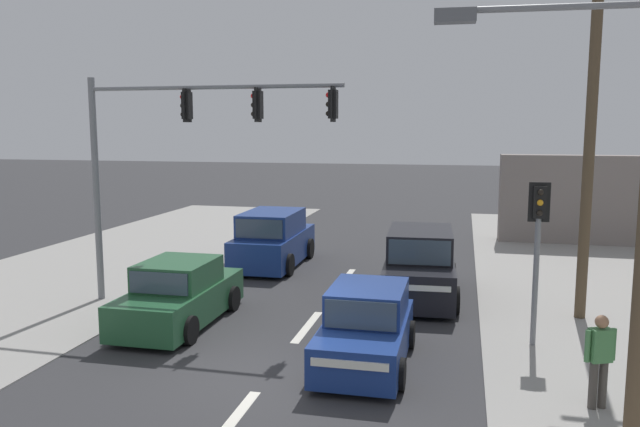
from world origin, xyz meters
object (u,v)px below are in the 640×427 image
Objects in this scene: suv_oncoming_near at (273,240)px; pedestrian_at_kerb at (600,356)px; pedestal_signal_right_kerb at (538,236)px; sedan_oncoming_mid at (180,295)px; traffic_signal_mast at (176,141)px; hatchback_receding_far at (366,329)px; suv_crossing_left at (420,266)px; utility_pole_midground_right at (591,118)px.

suv_oncoming_near reaches higher than pedestrian_at_kerb.
suv_oncoming_near is (-7.85, 6.35, -1.53)m from pedestal_signal_right_kerb.
pedestrian_at_kerb reaches higher than sedan_oncoming_mid.
traffic_signal_mast is 1.94× the size of pedestal_signal_right_kerb.
sedan_oncoming_mid is 2.61× the size of pedestrian_at_kerb.
hatchback_receding_far is 2.24× the size of pedestrian_at_kerb.
suv_crossing_left is 7.24m from pedestrian_at_kerb.
suv_oncoming_near is 9.27m from hatchback_receding_far.
suv_oncoming_near is 1.07× the size of sedan_oncoming_mid.
traffic_signal_mast reaches higher than pedestal_signal_right_kerb.
traffic_signal_mast is 1.49× the size of suv_crossing_left.
hatchback_receding_far is at bearing -17.29° from sedan_oncoming_mid.
pedestrian_at_kerb is at bearing -16.53° from hatchback_receding_far.
hatchback_receding_far is (5.44, -2.96, -3.65)m from traffic_signal_mast.
pedestal_signal_right_kerb is 4.18m from hatchback_receding_far.
suv_crossing_left is 6.59m from sedan_oncoming_mid.
pedestal_signal_right_kerb is 0.84× the size of sedan_oncoming_mid.
utility_pole_midground_right is at bearing 6.44° from traffic_signal_mast.
traffic_signal_mast is at bearing -173.56° from utility_pole_midground_right.
hatchback_receding_far is (-3.38, -1.78, -1.71)m from pedestal_signal_right_kerb.
suv_oncoming_near is (-5.17, 2.95, 0.00)m from suv_crossing_left.
sedan_oncoming_mid is (0.69, -1.48, -3.65)m from traffic_signal_mast.
pedestrian_at_kerb is at bearing -16.94° from sedan_oncoming_mid.
traffic_signal_mast is 10.97m from pedestrian_at_kerb.
pedestal_signal_right_kerb is 2.18× the size of pedestrian_at_kerb.
pedestrian_at_kerb is (8.57, -9.34, 0.04)m from suv_oncoming_near.
pedestal_signal_right_kerb is 8.32m from sedan_oncoming_mid.
utility_pole_midground_right is at bearing 83.36° from pedestrian_at_kerb.
utility_pole_midground_right is 10.24m from traffic_signal_mast.
pedestal_signal_right_kerb reaches higher than suv_crossing_left.
pedestal_signal_right_kerb is at bearing -7.63° from traffic_signal_mast.
pedestal_signal_right_kerb is 0.78× the size of suv_oncoming_near.
suv_oncoming_near is at bearing 87.53° from sedan_oncoming_mid.
suv_oncoming_near is (0.97, 5.17, -3.47)m from traffic_signal_mast.
traffic_signal_mast is at bearing 172.37° from pedestal_signal_right_kerb.
suv_crossing_left is 5.95m from suv_oncoming_near.
pedestal_signal_right_kerb is 0.77× the size of suv_crossing_left.
suv_crossing_left is 2.84× the size of pedestrian_at_kerb.
suv_oncoming_near is 2.79× the size of pedestrian_at_kerb.
utility_pole_midground_right is at bearing -14.86° from suv_crossing_left.
utility_pole_midground_right is 5.80m from suv_crossing_left.
suv_crossing_left is at bearing 34.09° from sedan_oncoming_mid.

